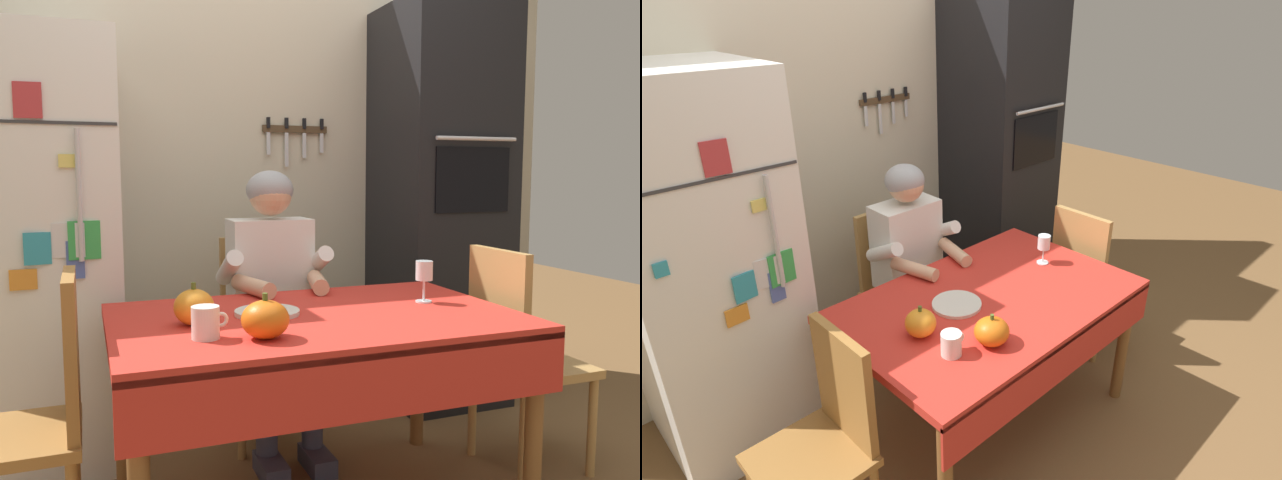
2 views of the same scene
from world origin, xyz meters
The scene contains 14 objects.
ground_plane centered at (0.00, 0.00, 0.00)m, with size 10.00×10.00×0.00m, color brown.
back_wall_assembly centered at (0.05, 1.35, 1.30)m, with size 3.70×0.13×2.60m.
refrigerator centered at (-0.95, 0.96, 0.90)m, with size 0.68×0.71×1.80m.
wall_oven centered at (1.05, 1.00, 1.05)m, with size 0.60×0.64×2.10m.
dining_table centered at (0.00, 0.08, 0.66)m, with size 1.40×0.90×0.74m.
chair_behind_person centered at (0.02, 0.87, 0.51)m, with size 0.40×0.40×0.93m.
seated_person centered at (0.02, 0.68, 0.74)m, with size 0.47×0.55×1.25m.
chair_left_side centered at (-0.90, 0.10, 0.51)m, with size 0.40×0.40×0.93m.
chair_right_side centered at (0.90, 0.13, 0.51)m, with size 0.40×0.40×0.93m.
coffee_mug centered at (-0.42, -0.09, 0.79)m, with size 0.11×0.08×0.10m.
wine_glass centered at (0.46, 0.14, 0.85)m, with size 0.07×0.07×0.16m.
pumpkin_large centered at (-0.42, 0.09, 0.80)m, with size 0.13×0.13×0.14m.
pumpkin_medium centered at (-0.25, -0.15, 0.80)m, with size 0.15×0.15×0.14m.
serving_tray centered at (-0.16, 0.15, 0.75)m, with size 0.23×0.23×0.02m, color silver.
Camera 2 is at (-1.55, -1.33, 2.03)m, focal length 29.14 mm.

